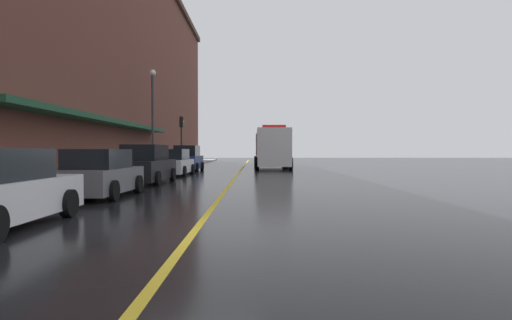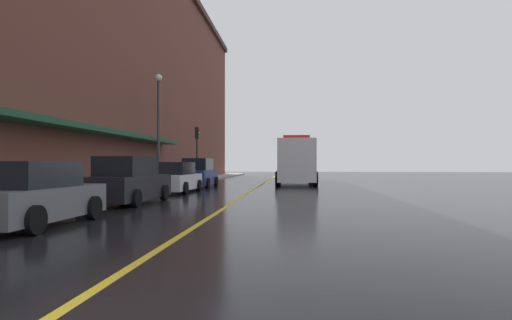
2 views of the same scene
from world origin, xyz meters
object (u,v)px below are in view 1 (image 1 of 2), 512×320
at_px(box_truck, 271,149).
at_px(parking_meter_1, 104,161).
at_px(parked_car_3, 172,163).
at_px(parking_meter_0, 139,159).
at_px(parked_car_1, 99,174).
at_px(parked_car_2, 146,165).
at_px(parked_car_4, 187,159).
at_px(street_lamp_left, 152,109).
at_px(traffic_light_near, 181,132).

xyz_separation_m(box_truck, parking_meter_1, (-7.86, -18.11, -0.61)).
xyz_separation_m(parked_car_3, parking_meter_0, (-1.44, -2.17, 0.30)).
height_order(parking_meter_0, parking_meter_1, same).
height_order(parked_car_3, box_truck, box_truck).
bearing_deg(parking_meter_1, parked_car_1, -72.44).
relative_size(parked_car_2, parked_car_3, 1.07).
bearing_deg(parked_car_4, parked_car_3, -178.84).
relative_size(parked_car_1, parked_car_2, 0.86).
xyz_separation_m(street_lamp_left, traffic_light_near, (0.66, 7.62, -1.24)).
bearing_deg(parked_car_1, street_lamp_left, 8.26).
height_order(parked_car_1, street_lamp_left, street_lamp_left).
xyz_separation_m(parked_car_3, parking_meter_1, (-1.44, -7.81, 0.30)).
distance_m(parked_car_1, parked_car_2, 6.04).
xyz_separation_m(parked_car_3, street_lamp_left, (-2.04, 3.50, 3.64)).
bearing_deg(parked_car_2, parked_car_4, 1.50).
distance_m(parked_car_2, parking_meter_1, 2.20).
bearing_deg(traffic_light_near, parked_car_1, -86.77).
distance_m(parked_car_4, parking_meter_1, 13.50).
bearing_deg(parking_meter_1, box_truck, 66.54).
bearing_deg(parking_meter_1, parked_car_4, 83.83).
xyz_separation_m(parked_car_3, box_truck, (6.42, 10.29, 0.90)).
distance_m(box_truck, street_lamp_left, 11.19).
distance_m(parked_car_2, parking_meter_0, 4.18).
bearing_deg(parked_car_1, parked_car_2, 0.98).
bearing_deg(parking_meter_0, street_lamp_left, 96.04).
bearing_deg(traffic_light_near, parking_meter_1, -90.19).
bearing_deg(parked_car_2, traffic_light_near, 6.21).
height_order(parked_car_4, box_truck, box_truck).
bearing_deg(parked_car_1, traffic_light_near, 4.30).
xyz_separation_m(parked_car_1, parked_car_2, (0.01, 6.04, 0.09)).
xyz_separation_m(parking_meter_1, street_lamp_left, (-0.60, 11.31, 3.34)).
relative_size(parking_meter_1, street_lamp_left, 0.19).
xyz_separation_m(parked_car_3, parked_car_4, (0.01, 5.61, 0.11)).
height_order(parked_car_1, parked_car_2, parked_car_2).
distance_m(parked_car_1, parked_car_3, 12.16).
relative_size(parked_car_4, parking_meter_0, 3.16).
bearing_deg(parking_meter_0, parked_car_2, -70.66).
bearing_deg(street_lamp_left, parked_car_3, -59.76).
height_order(parking_meter_0, traffic_light_near, traffic_light_near).
distance_m(parked_car_2, street_lamp_left, 10.44).
height_order(parked_car_1, parking_meter_0, parked_car_1).
bearing_deg(parked_car_2, parking_meter_1, 142.62).
relative_size(parked_car_3, parking_meter_0, 3.38).
bearing_deg(box_truck, parked_car_1, -17.01).
relative_size(parked_car_1, parking_meter_1, 3.14).
xyz_separation_m(parked_car_4, parking_meter_1, (-1.45, -13.42, 0.18)).
bearing_deg(traffic_light_near, box_truck, -6.03).
height_order(parked_car_4, traffic_light_near, traffic_light_near).
bearing_deg(parked_car_3, parking_meter_0, 147.82).
height_order(parked_car_2, parked_car_4, parked_car_4).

